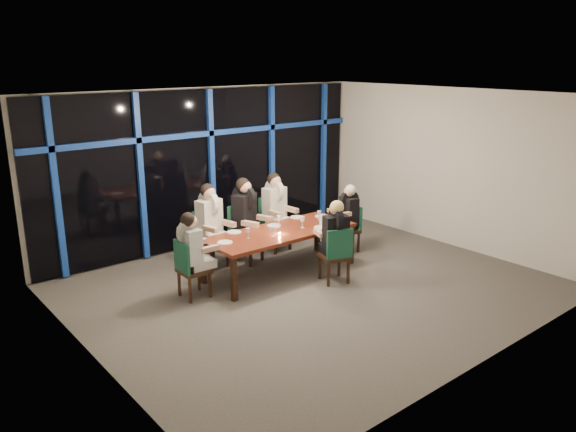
# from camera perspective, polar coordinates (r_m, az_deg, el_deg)

# --- Properties ---
(room) EXTENTS (7.04, 7.00, 3.02)m
(room) POSITION_cam_1_polar(r_m,az_deg,el_deg) (8.44, 2.60, 5.50)
(room) COLOR #56524C
(room) RESTS_ON ground
(window_wall) EXTENTS (6.86, 0.43, 2.94)m
(window_wall) POSITION_cam_1_polar(r_m,az_deg,el_deg) (10.85, -7.84, 5.18)
(window_wall) COLOR black
(window_wall) RESTS_ON ground
(dining_table) EXTENTS (2.60, 1.00, 0.75)m
(dining_table) POSITION_cam_1_polar(r_m,az_deg,el_deg) (9.36, -0.78, -1.91)
(dining_table) COLOR maroon
(dining_table) RESTS_ON ground
(chair_far_left) EXTENTS (0.55, 0.55, 1.01)m
(chair_far_left) POSITION_cam_1_polar(r_m,az_deg,el_deg) (9.80, -8.13, -1.96)
(chair_far_left) COLOR black
(chair_far_left) RESTS_ON ground
(chair_far_mid) EXTENTS (0.62, 0.62, 1.04)m
(chair_far_mid) POSITION_cam_1_polar(r_m,az_deg,el_deg) (9.98, -4.64, -1.41)
(chair_far_mid) COLOR black
(chair_far_mid) RESTS_ON ground
(chair_far_right) EXTENTS (0.50, 0.50, 1.01)m
(chair_far_right) POSITION_cam_1_polar(r_m,az_deg,el_deg) (10.60, -1.55, -0.42)
(chair_far_right) COLOR black
(chair_far_right) RESTS_ON ground
(chair_end_left) EXTENTS (0.44, 0.44, 0.92)m
(chair_end_left) POSITION_cam_1_polar(r_m,az_deg,el_deg) (8.58, -10.04, -5.06)
(chair_end_left) COLOR black
(chair_end_left) RESTS_ON ground
(chair_end_right) EXTENTS (0.48, 0.48, 0.87)m
(chair_end_right) POSITION_cam_1_polar(r_m,az_deg,el_deg) (10.57, 6.35, -0.99)
(chair_end_right) COLOR black
(chair_end_right) RESTS_ON ground
(chair_near_mid) EXTENTS (0.56, 0.56, 0.94)m
(chair_near_mid) POSITION_cam_1_polar(r_m,az_deg,el_deg) (9.02, 4.95, -3.72)
(chair_near_mid) COLOR black
(chair_near_mid) RESTS_ON ground
(diner_far_left) EXTENTS (0.55, 0.67, 0.99)m
(diner_far_left) POSITION_cam_1_polar(r_m,az_deg,el_deg) (9.62, -7.88, 0.20)
(diner_far_left) COLOR silver
(diner_far_left) RESTS_ON ground
(diner_far_mid) EXTENTS (0.64, 0.71, 1.01)m
(diner_far_mid) POSITION_cam_1_polar(r_m,az_deg,el_deg) (9.82, -4.27, 0.80)
(diner_far_mid) COLOR black
(diner_far_mid) RESTS_ON ground
(diner_far_right) EXTENTS (0.52, 0.64, 0.98)m
(diner_far_right) POSITION_cam_1_polar(r_m,az_deg,el_deg) (10.43, -1.25, 1.58)
(diner_far_right) COLOR silver
(diner_far_right) RESTS_ON ground
(diner_end_left) EXTENTS (0.58, 0.46, 0.90)m
(diner_end_left) POSITION_cam_1_polar(r_m,az_deg,el_deg) (8.49, -9.70, -2.64)
(diner_end_left) COLOR black
(diner_end_left) RESTS_ON ground
(diner_end_right) EXTENTS (0.58, 0.48, 0.85)m
(diner_end_right) POSITION_cam_1_polar(r_m,az_deg,el_deg) (10.44, 6.07, 0.78)
(diner_end_right) COLOR black
(diner_end_right) RESTS_ON ground
(diner_near_mid) EXTENTS (0.57, 0.64, 0.91)m
(diner_near_mid) POSITION_cam_1_polar(r_m,az_deg,el_deg) (8.97, 4.80, -1.32)
(diner_near_mid) COLOR black
(diner_near_mid) RESTS_ON ground
(plate_far_left) EXTENTS (0.24, 0.24, 0.01)m
(plate_far_left) POSITION_cam_1_polar(r_m,az_deg,el_deg) (9.28, -5.49, -1.64)
(plate_far_left) COLOR white
(plate_far_left) RESTS_ON dining_table
(plate_far_mid) EXTENTS (0.24, 0.24, 0.01)m
(plate_far_mid) POSITION_cam_1_polar(r_m,az_deg,el_deg) (9.59, -1.43, -0.98)
(plate_far_mid) COLOR white
(plate_far_mid) RESTS_ON dining_table
(plate_far_right) EXTENTS (0.24, 0.24, 0.01)m
(plate_far_right) POSITION_cam_1_polar(r_m,az_deg,el_deg) (10.09, 0.90, -0.12)
(plate_far_right) COLOR white
(plate_far_right) RESTS_ON dining_table
(plate_end_left) EXTENTS (0.24, 0.24, 0.01)m
(plate_end_left) POSITION_cam_1_polar(r_m,az_deg,el_deg) (8.79, -6.43, -2.69)
(plate_end_left) COLOR white
(plate_end_left) RESTS_ON dining_table
(plate_end_right) EXTENTS (0.24, 0.24, 0.01)m
(plate_end_right) POSITION_cam_1_polar(r_m,az_deg,el_deg) (10.16, 3.42, -0.03)
(plate_end_right) COLOR white
(plate_end_right) RESTS_ON dining_table
(plate_near_mid) EXTENTS (0.24, 0.24, 0.01)m
(plate_near_mid) POSITION_cam_1_polar(r_m,az_deg,el_deg) (9.50, 3.36, -1.17)
(plate_near_mid) COLOR white
(plate_near_mid) RESTS_ON dining_table
(wine_bottle) EXTENTS (0.08, 0.08, 0.36)m
(wine_bottle) POSITION_cam_1_polar(r_m,az_deg,el_deg) (9.85, 4.53, 0.22)
(wine_bottle) COLOR black
(wine_bottle) RESTS_ON dining_table
(water_pitcher) EXTENTS (0.11, 0.10, 0.18)m
(water_pitcher) POSITION_cam_1_polar(r_m,az_deg,el_deg) (9.64, 3.50, -0.42)
(water_pitcher) COLOR silver
(water_pitcher) RESTS_ON dining_table
(tea_light) EXTENTS (0.05, 0.05, 0.03)m
(tea_light) POSITION_cam_1_polar(r_m,az_deg,el_deg) (9.15, -0.87, -1.79)
(tea_light) COLOR #FBAC4B
(tea_light) RESTS_ON dining_table
(wine_glass_a) EXTENTS (0.06, 0.06, 0.16)m
(wine_glass_a) POSITION_cam_1_polar(r_m,az_deg,el_deg) (9.01, -1.57, -1.37)
(wine_glass_a) COLOR silver
(wine_glass_a) RESTS_ON dining_table
(wine_glass_b) EXTENTS (0.07, 0.07, 0.19)m
(wine_glass_b) POSITION_cam_1_polar(r_m,az_deg,el_deg) (9.55, -0.92, -0.24)
(wine_glass_b) COLOR silver
(wine_glass_b) RESTS_ON dining_table
(wine_glass_c) EXTENTS (0.08, 0.08, 0.20)m
(wine_glass_c) POSITION_cam_1_polar(r_m,az_deg,el_deg) (9.46, 1.49, -0.37)
(wine_glass_c) COLOR silver
(wine_glass_c) RESTS_ON dining_table
(wine_glass_d) EXTENTS (0.07, 0.07, 0.17)m
(wine_glass_d) POSITION_cam_1_polar(r_m,az_deg,el_deg) (8.94, -4.10, -1.51)
(wine_glass_d) COLOR silver
(wine_glass_d) RESTS_ON dining_table
(wine_glass_e) EXTENTS (0.06, 0.06, 0.16)m
(wine_glass_e) POSITION_cam_1_polar(r_m,az_deg,el_deg) (9.93, 3.20, 0.27)
(wine_glass_e) COLOR silver
(wine_glass_e) RESTS_ON dining_table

